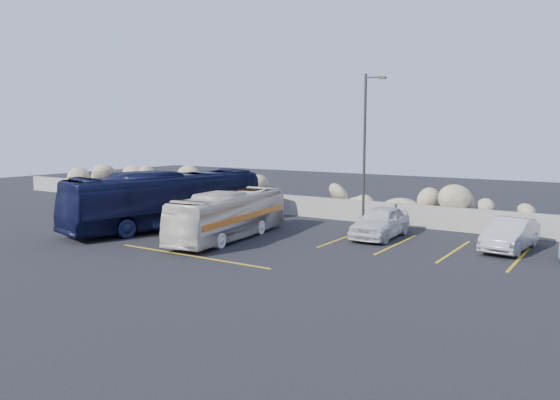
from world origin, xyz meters
The scene contains 9 objects.
ground centered at (0.00, 0.00, 0.00)m, with size 90.00×90.00×0.00m, color black.
seawall centered at (0.00, 12.00, 0.60)m, with size 60.00×0.40×1.20m, color gray.
riprap_pile centered at (0.00, 13.20, 1.30)m, with size 54.00×2.80×2.60m, color #8D7E5C, non-canonical shape.
parking_lines centered at (4.64, 5.57, 0.01)m, with size 18.16×9.36×0.01m.
lamppost centered at (2.56, 9.50, 4.30)m, with size 1.14×0.18×8.00m.
vintage_bus centered at (-1.96, 3.98, 1.14)m, with size 1.91×8.16×2.27m, color beige.
tour_coach centered at (-6.51, 4.36, 1.52)m, with size 2.55×10.90×3.04m, color black.
car_a centered at (4.01, 8.18, 0.76)m, with size 1.80×4.48×1.53m, color silver.
car_b centered at (9.84, 8.57, 0.69)m, with size 1.46×4.18×1.38m, color #ADAEB2.
Camera 1 is at (14.15, -16.29, 5.11)m, focal length 35.00 mm.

